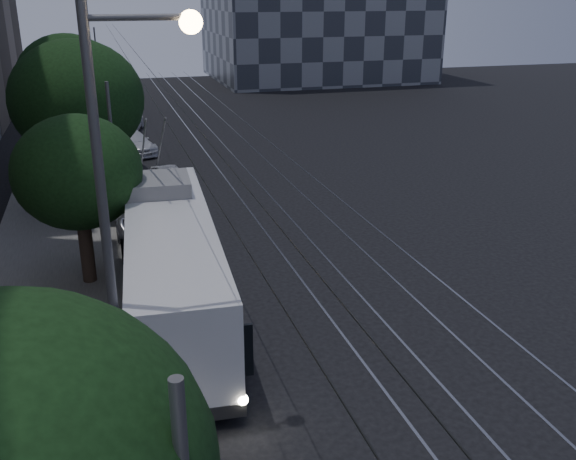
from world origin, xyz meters
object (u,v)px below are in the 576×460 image
at_px(streetlamp_far, 98,47).
at_px(pickup_silver, 149,207).
at_px(car_white_a, 171,180).
at_px(streetlamp_near, 122,189).
at_px(car_white_c, 123,133).
at_px(car_white_b, 132,142).
at_px(car_white_d, 127,120).
at_px(trolleybus, 171,264).

bearing_deg(streetlamp_far, pickup_silver, -81.97).
distance_m(pickup_silver, streetlamp_far, 10.72).
relative_size(pickup_silver, car_white_a, 1.58).
bearing_deg(streetlamp_near, car_white_c, 87.86).
bearing_deg(car_white_b, car_white_d, 70.90).
distance_m(car_white_d, streetlamp_near, 33.37).
height_order(pickup_silver, car_white_c, pickup_silver).
bearing_deg(trolleybus, car_white_c, 93.97).
bearing_deg(car_white_d, car_white_a, -73.44).
bearing_deg(car_white_a, car_white_b, 90.19).
bearing_deg(car_white_b, trolleybus, -108.72).
distance_m(pickup_silver, car_white_b, 13.29).
relative_size(car_white_d, streetlamp_far, 0.41).
bearing_deg(car_white_a, streetlamp_near, -106.52).
height_order(pickup_silver, streetlamp_near, streetlamp_near).
height_order(car_white_d, streetlamp_far, streetlamp_far).
bearing_deg(trolleybus, car_white_b, 93.08).
height_order(car_white_a, streetlamp_far, streetlamp_far).
relative_size(car_white_b, car_white_c, 1.18).
bearing_deg(car_white_a, car_white_c, 89.83).
relative_size(car_white_a, car_white_d, 0.86).
bearing_deg(car_white_d, car_white_b, -78.46).
xyz_separation_m(pickup_silver, streetlamp_far, (-1.27, 9.02, 5.65)).
xyz_separation_m(car_white_c, streetlamp_near, (-1.10, -29.51, 4.85)).
bearing_deg(car_white_b, pickup_silver, -108.98).
bearing_deg(car_white_b, car_white_c, 78.22).
distance_m(trolleybus, car_white_d, 27.89).
bearing_deg(streetlamp_far, car_white_c, 81.73).
bearing_deg(trolleybus, pickup_silver, 93.52).
bearing_deg(streetlamp_far, car_white_a, -60.33).
relative_size(trolleybus, streetlamp_far, 1.09).
xyz_separation_m(car_white_a, streetlamp_far, (-2.68, 4.70, 5.83)).
bearing_deg(car_white_c, pickup_silver, -86.77).
relative_size(car_white_a, car_white_c, 1.02).
xyz_separation_m(car_white_c, streetlamp_far, (-1.08, -7.40, 5.87)).
bearing_deg(car_white_b, streetlamp_near, -111.46).
relative_size(car_white_a, streetlamp_far, 0.36).
bearing_deg(car_white_d, streetlamp_far, -85.63).
bearing_deg(trolleybus, streetlamp_far, 97.80).
xyz_separation_m(car_white_d, streetlamp_far, (-1.53, -10.89, 5.73)).
bearing_deg(streetlamp_near, car_white_d, 87.31).
distance_m(car_white_c, car_white_d, 3.52).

